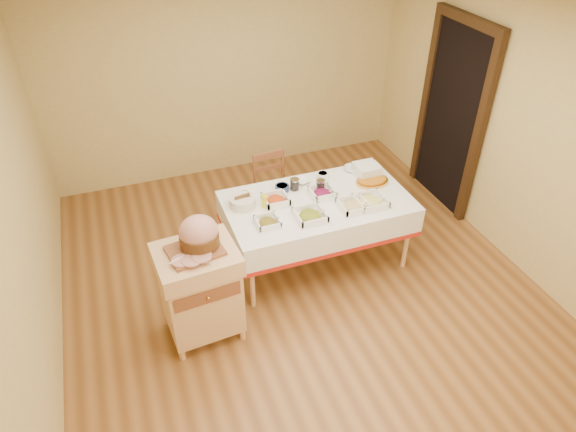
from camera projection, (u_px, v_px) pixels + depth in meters
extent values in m
plane|color=brown|center=(299.00, 284.00, 5.17)|extent=(5.00, 5.00, 0.00)
plane|color=white|center=(304.00, 17.00, 3.65)|extent=(5.00, 5.00, 0.00)
plane|color=tan|center=(227.00, 74.00, 6.31)|extent=(4.50, 0.00, 4.50)
plane|color=tan|center=(488.00, 422.00, 2.51)|extent=(4.50, 0.00, 4.50)
plane|color=tan|center=(17.00, 228.00, 3.78)|extent=(0.00, 5.00, 5.00)
plane|color=tan|center=(514.00, 132.00, 5.04)|extent=(0.00, 5.00, 5.00)
cube|color=black|center=(452.00, 119.00, 5.86)|extent=(0.06, 0.90, 2.10)
cube|color=#311E0F|center=(478.00, 138.00, 5.47)|extent=(0.08, 0.10, 2.10)
cube|color=#311E0F|center=(426.00, 103.00, 6.23)|extent=(0.08, 0.10, 2.10)
cube|color=#311E0F|center=(470.00, 20.00, 5.21)|extent=(0.08, 1.10, 0.10)
cube|color=#E1B17C|center=(317.00, 203.00, 5.06)|extent=(1.80, 1.00, 0.04)
cylinder|color=#E1B17C|center=(252.00, 278.00, 4.73)|extent=(0.05, 0.05, 0.71)
cylinder|color=#E1B17C|center=(228.00, 226.00, 5.36)|extent=(0.05, 0.05, 0.71)
cylinder|color=#E1B17C|center=(407.00, 239.00, 5.19)|extent=(0.05, 0.05, 0.71)
cylinder|color=#E1B17C|center=(368.00, 196.00, 5.82)|extent=(0.05, 0.05, 0.71)
cube|color=white|center=(317.00, 201.00, 5.04)|extent=(1.82, 1.02, 0.01)
cube|color=#E1B17C|center=(201.00, 296.00, 4.42)|extent=(0.65, 0.55, 0.66)
cube|color=#E1B17C|center=(196.00, 260.00, 4.18)|extent=(0.70, 0.60, 0.17)
cube|color=brown|center=(206.00, 298.00, 4.09)|extent=(0.55, 0.05, 0.13)
sphere|color=gold|center=(206.00, 299.00, 4.09)|extent=(0.03, 0.03, 0.03)
cylinder|color=#E1B17C|center=(180.00, 353.00, 4.40)|extent=(0.06, 0.06, 0.11)
cylinder|color=#E1B17C|center=(171.00, 317.00, 4.73)|extent=(0.06, 0.06, 0.11)
cylinder|color=#E1B17C|center=(241.00, 336.00, 4.55)|extent=(0.06, 0.06, 0.11)
cylinder|color=#E1B17C|center=(229.00, 302.00, 4.89)|extent=(0.06, 0.06, 0.11)
cube|color=brown|center=(276.00, 194.00, 5.69)|extent=(0.43, 0.42, 0.03)
cylinder|color=brown|center=(268.00, 223.00, 5.64)|extent=(0.03, 0.03, 0.43)
cylinder|color=brown|center=(256.00, 207.00, 5.89)|extent=(0.03, 0.03, 0.43)
cylinder|color=brown|center=(296.00, 215.00, 5.76)|extent=(0.03, 0.03, 0.43)
cylinder|color=brown|center=(283.00, 200.00, 6.01)|extent=(0.03, 0.03, 0.43)
cylinder|color=brown|center=(255.00, 174.00, 5.63)|extent=(0.03, 0.03, 0.46)
cylinder|color=brown|center=(283.00, 167.00, 5.75)|extent=(0.03, 0.03, 0.46)
cube|color=brown|center=(269.00, 155.00, 5.58)|extent=(0.36, 0.06, 0.09)
cube|color=brown|center=(195.00, 251.00, 4.12)|extent=(0.42, 0.34, 0.03)
ellipsoid|color=tan|center=(198.00, 231.00, 4.08)|extent=(0.32, 0.29, 0.27)
cylinder|color=#513012|center=(199.00, 239.00, 4.12)|extent=(0.32, 0.32, 0.11)
cube|color=silver|center=(193.00, 263.00, 3.96)|extent=(0.27, 0.12, 0.00)
cylinder|color=silver|center=(185.00, 255.00, 4.04)|extent=(0.31, 0.09, 0.01)
cube|color=white|center=(268.00, 224.00, 4.71)|extent=(0.21, 0.21, 0.01)
ellipsoid|color=#AD2D13|center=(267.00, 222.00, 4.70)|extent=(0.16, 0.16, 0.06)
cylinder|color=silver|center=(273.00, 222.00, 4.69)|extent=(0.13, 0.01, 0.09)
cube|color=white|center=(310.00, 218.00, 4.79)|extent=(0.27, 0.27, 0.02)
ellipsoid|color=#B28216|center=(310.00, 216.00, 4.77)|extent=(0.21, 0.21, 0.07)
cylinder|color=silver|center=(317.00, 216.00, 4.76)|extent=(0.15, 0.01, 0.11)
cube|color=white|center=(353.00, 208.00, 4.92)|extent=(0.26, 0.26, 0.02)
ellipsoid|color=tan|center=(353.00, 206.00, 4.91)|extent=(0.20, 0.20, 0.07)
cylinder|color=silver|center=(360.00, 206.00, 4.90)|extent=(0.15, 0.01, 0.11)
cube|color=white|center=(370.00, 204.00, 4.98)|extent=(0.28, 0.28, 0.02)
ellipsoid|color=#E4DC6C|center=(371.00, 201.00, 4.96)|extent=(0.22, 0.22, 0.08)
cylinder|color=silver|center=(378.00, 201.00, 4.96)|extent=(0.15, 0.01, 0.11)
cube|color=white|center=(276.00, 202.00, 5.00)|extent=(0.23, 0.23, 0.02)
ellipsoid|color=#C03B0E|center=(276.00, 200.00, 4.98)|extent=(0.18, 0.18, 0.06)
cylinder|color=silver|center=(282.00, 200.00, 4.97)|extent=(0.15, 0.01, 0.11)
cube|color=white|center=(322.00, 195.00, 5.10)|extent=(0.23, 0.23, 0.02)
ellipsoid|color=maroon|center=(322.00, 193.00, 5.08)|extent=(0.18, 0.18, 0.06)
cylinder|color=silver|center=(328.00, 193.00, 5.08)|extent=(0.15, 0.01, 0.11)
cylinder|color=white|center=(244.00, 195.00, 5.06)|extent=(0.12, 0.12, 0.06)
cylinder|color=black|center=(244.00, 194.00, 5.05)|extent=(0.10, 0.10, 0.02)
cylinder|color=navy|center=(282.00, 188.00, 5.16)|extent=(0.14, 0.14, 0.06)
cylinder|color=maroon|center=(282.00, 186.00, 5.15)|extent=(0.11, 0.11, 0.02)
cylinder|color=white|center=(323.00, 175.00, 5.36)|extent=(0.12, 0.12, 0.06)
cylinder|color=#C03B0E|center=(323.00, 174.00, 5.35)|extent=(0.10, 0.10, 0.02)
imported|color=white|center=(303.00, 181.00, 5.29)|extent=(0.19, 0.19, 0.04)
imported|color=white|center=(352.00, 169.00, 5.48)|extent=(0.20, 0.20, 0.05)
cylinder|color=silver|center=(295.00, 185.00, 5.16)|extent=(0.09, 0.09, 0.11)
cylinder|color=silver|center=(295.00, 180.00, 5.13)|extent=(0.10, 0.10, 0.01)
cylinder|color=black|center=(295.00, 186.00, 5.17)|extent=(0.08, 0.08, 0.08)
cylinder|color=silver|center=(320.00, 186.00, 5.15)|extent=(0.09, 0.09, 0.11)
cylinder|color=silver|center=(321.00, 181.00, 5.12)|extent=(0.09, 0.09, 0.01)
cylinder|color=black|center=(320.00, 187.00, 5.16)|extent=(0.07, 0.07, 0.08)
cylinder|color=yellow|center=(265.00, 201.00, 4.90)|extent=(0.05, 0.05, 0.13)
cone|color=yellow|center=(264.00, 194.00, 4.85)|extent=(0.03, 0.03, 0.03)
cylinder|color=silver|center=(243.00, 202.00, 4.93)|extent=(0.26, 0.26, 0.09)
cube|color=white|center=(366.00, 175.00, 5.41)|extent=(0.24, 0.24, 0.01)
cube|color=white|center=(366.00, 174.00, 5.40)|extent=(0.24, 0.24, 0.01)
cube|color=white|center=(366.00, 173.00, 5.39)|extent=(0.24, 0.24, 0.01)
cube|color=white|center=(366.00, 171.00, 5.38)|extent=(0.24, 0.24, 0.01)
cube|color=white|center=(367.00, 170.00, 5.37)|extent=(0.24, 0.24, 0.01)
cube|color=white|center=(367.00, 169.00, 5.37)|extent=(0.24, 0.24, 0.01)
cube|color=white|center=(367.00, 168.00, 5.36)|extent=(0.24, 0.24, 0.01)
cube|color=white|center=(367.00, 167.00, 5.35)|extent=(0.24, 0.24, 0.01)
cube|color=white|center=(367.00, 165.00, 5.34)|extent=(0.24, 0.24, 0.01)
ellipsoid|color=gold|center=(372.00, 182.00, 5.29)|extent=(0.35, 0.25, 0.03)
ellipsoid|color=#BD6E14|center=(372.00, 181.00, 5.28)|extent=(0.30, 0.21, 0.04)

